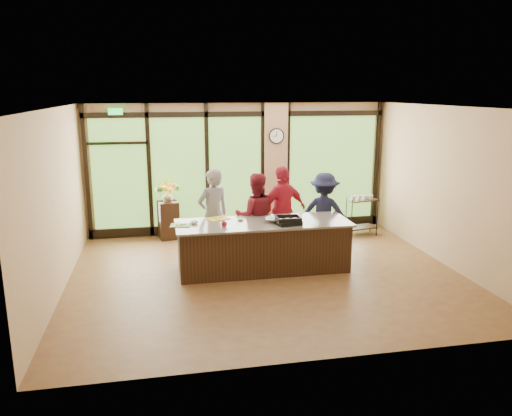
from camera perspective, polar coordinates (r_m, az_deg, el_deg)
name	(u,v)px	position (r m, az deg, el deg)	size (l,w,h in m)	color
floor	(266,275)	(9.16, 1.18, -7.65)	(7.00, 7.00, 0.00)	brown
ceiling	(267,107)	(8.56, 1.28, 11.45)	(7.00, 7.00, 0.00)	silver
back_wall	(239,169)	(11.64, -1.92, 4.53)	(7.00, 7.00, 0.00)	tan
left_wall	(56,203)	(8.71, -21.90, 0.56)	(6.00, 6.00, 0.00)	tan
right_wall	(448,187)	(10.07, 21.10, 2.25)	(6.00, 6.00, 0.00)	tan
window_wall	(247,173)	(11.64, -1.09, 4.01)	(6.90, 0.12, 3.00)	tan
island_base	(263,247)	(9.29, 0.80, -4.46)	(3.10, 1.00, 0.88)	black
countertop	(263,223)	(9.16, 0.81, -1.72)	(3.20, 1.10, 0.04)	gray
wall_clock	(276,136)	(11.59, 2.35, 8.22)	(0.36, 0.04, 0.36)	black
cook_left	(213,215)	(9.75, -4.90, -0.77)	(0.67, 0.44, 1.83)	slate
cook_midleft	(256,216)	(9.82, -0.03, -0.94)	(0.84, 0.65, 1.72)	maroon
cook_midright	(283,211)	(10.02, 3.09, -0.36)	(1.07, 0.45, 1.83)	#A8192F
cook_right	(324,213)	(10.32, 7.77, -0.53)	(1.07, 0.62, 1.66)	#171932
roasting_pan	(288,222)	(9.00, 3.71, -1.65)	(0.42, 0.33, 0.08)	black
mixing_bowl	(273,220)	(9.15, 2.00, -1.37)	(0.32, 0.32, 0.08)	silver
cutting_board_left	(181,225)	(9.01, -8.61, -1.97)	(0.36, 0.27, 0.01)	#469737
cutting_board_center	(218,219)	(9.40, -4.35, -1.21)	(0.38, 0.29, 0.01)	yellow
cutting_board_right	(292,216)	(9.56, 4.09, -0.96)	(0.37, 0.27, 0.01)	yellow
prep_bowl_near	(194,223)	(9.10, -7.08, -1.66)	(0.14, 0.14, 0.04)	white
prep_bowl_mid	(275,220)	(9.19, 2.16, -1.41)	(0.15, 0.15, 0.05)	white
prep_bowl_far	(240,219)	(9.28, -1.79, -1.31)	(0.13, 0.13, 0.03)	white
red_ramekin	(224,224)	(8.86, -3.65, -1.89)	(0.10, 0.10, 0.08)	maroon
flower_stand	(169,220)	(11.41, -9.97, -1.36)	(0.43, 0.43, 0.85)	black
flower_vase	(168,196)	(11.29, -10.08, 1.34)	(0.24, 0.24, 0.25)	olive
bar_cart	(362,211)	(11.77, 11.99, -0.34)	(0.73, 0.50, 0.93)	black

